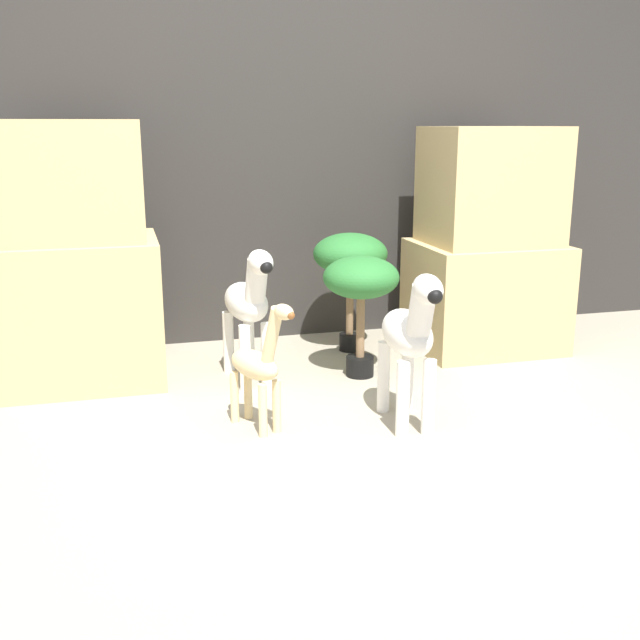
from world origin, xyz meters
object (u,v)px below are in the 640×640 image
at_px(giraffe_figurine, 258,366).
at_px(zebra_left, 249,304).
at_px(zebra_right, 410,336).
at_px(potted_palm_back, 350,257).
at_px(potted_palm_front, 361,284).

bearing_deg(giraffe_figurine, zebra_left, 83.73).
bearing_deg(zebra_right, potted_palm_back, 85.55).
relative_size(zebra_right, potted_palm_front, 1.13).
height_order(zebra_right, potted_palm_back, zebra_right).
height_order(potted_palm_front, potted_palm_back, potted_palm_back).
height_order(giraffe_figurine, potted_palm_front, potted_palm_front).
relative_size(giraffe_figurine, potted_palm_back, 0.86).
xyz_separation_m(potted_palm_front, potted_palm_back, (0.08, 0.43, 0.05)).
distance_m(zebra_right, zebra_left, 0.89).
bearing_deg(giraffe_figurine, potted_palm_back, 54.57).
bearing_deg(potted_palm_back, potted_palm_front, -100.27).
bearing_deg(potted_palm_front, potted_palm_back, 79.73).
bearing_deg(zebra_right, giraffe_figurine, 167.68).
xyz_separation_m(zebra_left, giraffe_figurine, (-0.06, -0.58, -0.12)).
xyz_separation_m(zebra_left, potted_palm_front, (0.55, -0.05, 0.08)).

